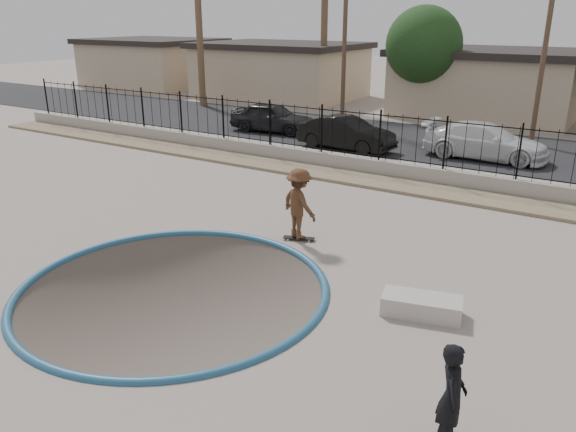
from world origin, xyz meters
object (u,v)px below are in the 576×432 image
(videographer, at_px, (452,397))
(skater, at_px, (299,207))
(concrete_ledge, at_px, (421,306))
(car_a, at_px, (272,117))
(skateboard, at_px, (299,238))
(car_b, at_px, (346,133))
(car_c, at_px, (485,141))

(videographer, bearing_deg, skater, 28.18)
(concrete_ledge, bearing_deg, car_a, 132.90)
(concrete_ledge, bearing_deg, videographer, -64.82)
(skater, bearing_deg, videographer, 158.13)
(skateboard, xyz_separation_m, car_a, (-8.89, 12.00, 0.73))
(skateboard, distance_m, car_a, 14.95)
(skateboard, height_order, car_a, car_a)
(car_a, height_order, car_b, car_a)
(skater, xyz_separation_m, concrete_ledge, (4.22, -2.11, -0.76))
(skater, height_order, concrete_ledge, skater)
(concrete_ledge, bearing_deg, car_c, 99.18)
(skateboard, relative_size, car_a, 0.20)
(skateboard, relative_size, car_b, 0.20)
(skater, bearing_deg, concrete_ledge, 174.98)
(skater, bearing_deg, skateboard, 21.53)
(car_c, bearing_deg, car_a, 89.50)
(skateboard, height_order, car_b, car_b)
(skater, bearing_deg, car_a, -31.93)
(skater, height_order, car_a, skater)
(car_a, relative_size, car_b, 0.99)
(concrete_ledge, xyz_separation_m, car_b, (-8.04, 12.51, 0.57))
(concrete_ledge, bearing_deg, skater, 153.44)
(skater, relative_size, concrete_ledge, 1.20)
(concrete_ledge, xyz_separation_m, car_a, (-13.11, 14.11, 0.59))
(videographer, bearing_deg, skateboard, 28.18)
(concrete_ledge, bearing_deg, car_b, 122.73)
(skateboard, distance_m, car_c, 12.18)
(skater, distance_m, car_b, 11.08)
(skateboard, xyz_separation_m, concrete_ledge, (4.22, -2.11, 0.14))
(car_b, relative_size, car_c, 0.87)
(skateboard, xyz_separation_m, videographer, (5.81, -5.50, 0.76))
(skateboard, height_order, videographer, videographer)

